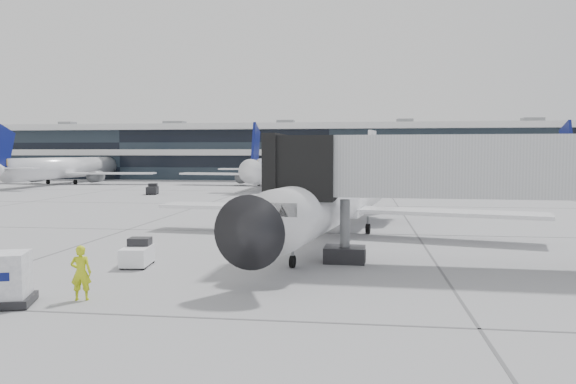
# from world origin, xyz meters

# --- Properties ---
(ground) EXTENTS (220.00, 220.00, 0.00)m
(ground) POSITION_xyz_m (0.00, 0.00, 0.00)
(ground) COLOR #969699
(ground) RESTS_ON ground
(terminal) EXTENTS (170.00, 22.00, 10.00)m
(terminal) POSITION_xyz_m (0.00, 82.00, 5.00)
(terminal) COLOR black
(terminal) RESTS_ON ground
(bg_jet_left) EXTENTS (32.00, 40.00, 9.60)m
(bg_jet_left) POSITION_xyz_m (-45.00, 55.00, 0.00)
(bg_jet_left) COLOR white
(bg_jet_left) RESTS_ON ground
(bg_jet_center) EXTENTS (32.00, 40.00, 9.60)m
(bg_jet_center) POSITION_xyz_m (-8.00, 55.00, 0.00)
(bg_jet_center) COLOR white
(bg_jet_center) RESTS_ON ground
(bg_jet_right) EXTENTS (32.00, 40.00, 9.60)m
(bg_jet_right) POSITION_xyz_m (32.00, 55.00, 0.00)
(bg_jet_right) COLOR white
(bg_jet_right) RESTS_ON ground
(regional_jet) EXTENTS (25.42, 31.71, 7.34)m
(regional_jet) POSITION_xyz_m (5.03, -0.82, 2.51)
(regional_jet) COLOR white
(regional_jet) RESTS_ON ground
(jet_bridge) EXTENTS (20.08, 4.66, 6.45)m
(jet_bridge) POSITION_xyz_m (12.83, -10.21, 4.70)
(jet_bridge) COLOR #B4B7B9
(jet_bridge) RESTS_ON ground
(ramp_worker) EXTENTS (0.84, 0.65, 2.04)m
(ramp_worker) POSITION_xyz_m (-3.82, -18.40, 1.02)
(ramp_worker) COLOR #C6D916
(ramp_worker) RESTS_ON ground
(baggage_tug) EXTENTS (1.41, 2.16, 1.30)m
(baggage_tug) POSITION_xyz_m (-4.25, -12.13, 0.58)
(baggage_tug) COLOR white
(baggage_tug) RESTS_ON ground
(traffic_cone) EXTENTS (0.47, 0.47, 0.56)m
(traffic_cone) POSITION_xyz_m (-5.10, 13.70, 0.27)
(traffic_cone) COLOR orange
(traffic_cone) RESTS_ON ground
(far_tug) EXTENTS (1.72, 2.44, 1.42)m
(far_tug) POSITION_xyz_m (-20.74, 32.47, 0.64)
(far_tug) COLOR black
(far_tug) RESTS_ON ground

